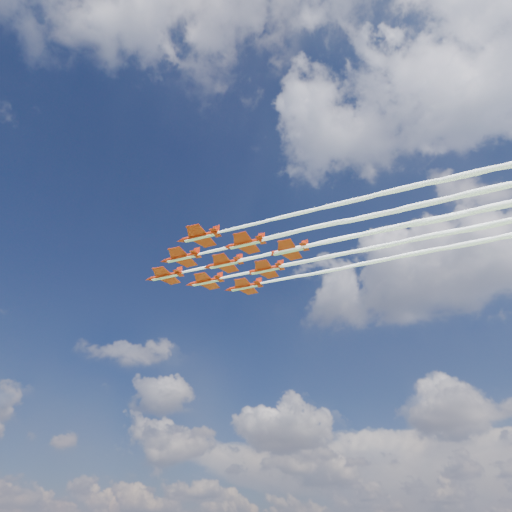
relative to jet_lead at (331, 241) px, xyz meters
The scene contains 9 objects.
jet_lead is the anchor object (origin of this frame).
jet_row2_port 11.86m from the jet_lead, 26.21° to the right, with size 104.01×26.22×2.98m.
jet_row2_starb 11.86m from the jet_lead, 49.49° to the left, with size 104.01×26.22×2.98m.
jet_row3_port 23.72m from the jet_lead, 26.21° to the right, with size 104.01×26.22×2.98m.
jet_row3_centre 18.73m from the jet_lead, 11.64° to the left, with size 104.01×26.22×2.98m.
jet_row3_starb 23.72m from the jet_lead, 49.49° to the left, with size 104.01×26.22×2.98m.
jet_row4_port 29.02m from the jet_lead, ahead, with size 104.01×26.22×2.98m.
jet_row4_starb 29.02m from the jet_lead, 26.16° to the left, with size 104.01×26.22×2.98m.
jet_tail 37.46m from the jet_lead, 11.64° to the left, with size 104.01×26.22×2.98m.
Camera 1 is at (74.51, -98.86, 5.67)m, focal length 35.00 mm.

